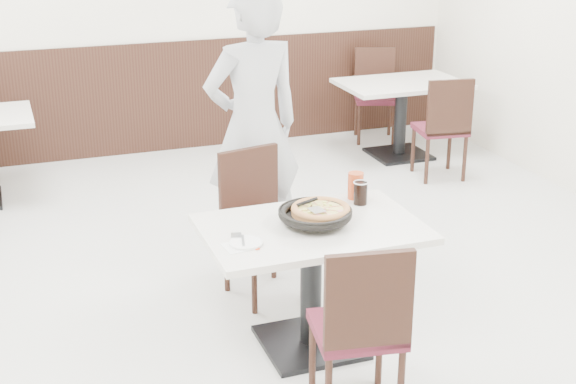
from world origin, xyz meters
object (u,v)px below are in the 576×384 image
object	(u,v)px
diner_person	(253,128)
bg_chair_right_near	(440,127)
pizza	(321,212)
cola_glass	(361,194)
side_plate	(246,243)
chair_near	(357,325)
pizza_pan	(315,218)
bg_table_right	(400,119)
main_table	(311,287)
red_cup	(356,186)
chair_far	(264,227)
bg_chair_right_far	(375,96)

from	to	relation	value
diner_person	bg_chair_right_near	xyz separation A→B (m)	(2.14, 1.14, -0.50)
pizza	cola_glass	world-z (taller)	cola_glass
side_plate	bg_chair_right_near	xyz separation A→B (m)	(2.61, 2.49, -0.28)
chair_near	pizza_pan	xyz separation A→B (m)	(0.03, 0.65, 0.32)
side_plate	bg_table_right	xyz separation A→B (m)	(2.56, 3.17, -0.38)
main_table	bg_chair_right_near	distance (m)	3.23
side_plate	red_cup	world-z (taller)	red_cup
pizza	main_table	bearing A→B (deg)	-155.24
cola_glass	bg_table_right	world-z (taller)	cola_glass
chair_far	cola_glass	size ratio (longest dim) A/B	7.31
red_cup	pizza	bearing A→B (deg)	-140.54
side_plate	diner_person	world-z (taller)	diner_person
pizza_pan	side_plate	world-z (taller)	pizza_pan
chair_far	bg_chair_right_far	distance (m)	3.68
cola_glass	diner_person	xyz separation A→B (m)	(-0.33, 1.03, 0.16)
side_plate	cola_glass	bearing A→B (deg)	22.20
cola_glass	bg_chair_right_near	size ratio (longest dim) A/B	0.14
pizza	side_plate	size ratio (longest dim) A/B	1.87
pizza	bg_chair_right_far	world-z (taller)	bg_chair_right_far
pizza_pan	pizza	bearing A→B (deg)	28.45
diner_person	bg_chair_right_far	distance (m)	3.22
pizza	red_cup	world-z (taller)	red_cup
red_cup	bg_chair_right_near	xyz separation A→B (m)	(1.79, 2.06, -0.35)
pizza_pan	bg_chair_right_far	world-z (taller)	bg_chair_right_far
bg_chair_right_far	pizza	bearing A→B (deg)	79.45
cola_glass	bg_table_right	xyz separation A→B (m)	(1.76, 2.84, -0.44)
red_cup	bg_table_right	size ratio (longest dim) A/B	0.13
chair_near	side_plate	size ratio (longest dim) A/B	5.44
bg_chair_right_near	red_cup	bearing A→B (deg)	-122.63
main_table	pizza_pan	bearing A→B (deg)	17.52
chair_far	pizza_pan	size ratio (longest dim) A/B	2.54
diner_person	bg_chair_right_near	distance (m)	2.47
side_plate	main_table	bearing A→B (deg)	16.04
red_cup	diner_person	bearing A→B (deg)	110.24
red_cup	chair_near	bearing A→B (deg)	-113.60
main_table	cola_glass	distance (m)	0.62
cola_glass	bg_chair_right_near	xyz separation A→B (m)	(1.81, 2.16, -0.34)
diner_person	bg_table_right	bearing A→B (deg)	-147.73
cola_glass	red_cup	world-z (taller)	red_cup
chair_far	pizza_pan	world-z (taller)	chair_far
pizza_pan	side_plate	size ratio (longest dim) A/B	2.14
pizza_pan	bg_chair_right_near	world-z (taller)	bg_chair_right_near
chair_near	red_cup	world-z (taller)	chair_near
chair_far	diner_person	size ratio (longest dim) A/B	0.49
bg_chair_right_near	bg_chair_right_far	size ratio (longest dim) A/B	1.00
red_cup	chair_far	bearing A→B (deg)	140.14
chair_far	bg_chair_right_near	distance (m)	2.81
diner_person	side_plate	bearing A→B (deg)	61.97
pizza_pan	pizza	distance (m)	0.05
cola_glass	bg_chair_right_far	bearing A→B (deg)	62.72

